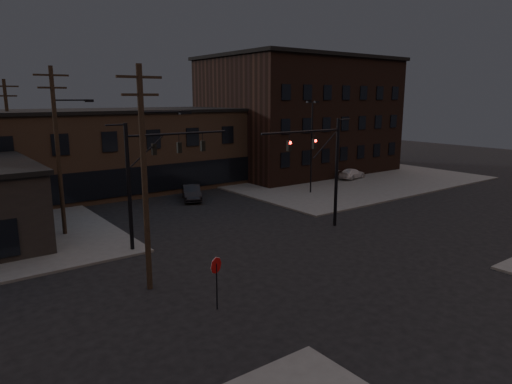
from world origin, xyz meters
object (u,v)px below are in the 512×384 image
Objects in this scene: parked_car_lot_b at (352,174)px; car_crossing at (191,192)px; traffic_signal_far at (148,171)px; stop_sign at (216,271)px; parked_car_lot_a at (266,174)px; traffic_signal_near at (326,162)px.

car_crossing reaches higher than parked_car_lot_b.
stop_sign is at bearing -97.32° from traffic_signal_far.
stop_sign is 32.54m from parked_car_lot_a.
parked_car_lot_b is at bearing -110.39° from parked_car_lot_a.
traffic_signal_near is 1.79× the size of car_crossing.
stop_sign is (-1.28, -9.99, -3.17)m from traffic_signal_far.
stop_sign is 0.61× the size of parked_car_lot_b.
traffic_signal_near reaches higher than stop_sign.
stop_sign is 0.58× the size of parked_car_lot_a.
traffic_signal_far reaches higher than car_crossing.
traffic_signal_far is 25.24m from parked_car_lot_a.
parked_car_lot_b is (17.04, 12.42, -4.20)m from traffic_signal_near.
parked_car_lot_a reaches higher than parked_car_lot_b.
traffic_signal_far is 30.74m from parked_car_lot_b.
car_crossing is (-3.27, 14.16, -4.20)m from traffic_signal_near.
stop_sign is (-13.36, -6.49, -3.09)m from traffic_signal_near.
parked_car_lot_a is 0.96× the size of car_crossing.
traffic_signal_near is 20.01m from parked_car_lot_a.
parked_car_lot_a is at bearing 48.06° from stop_sign.
parked_car_lot_a is at bearing 47.13° from parked_car_lot_b.
stop_sign is 35.81m from parked_car_lot_b.
traffic_signal_near reaches higher than parked_car_lot_b.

